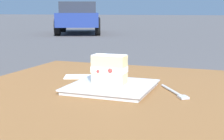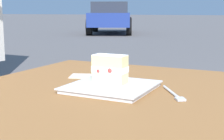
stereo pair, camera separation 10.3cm
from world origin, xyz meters
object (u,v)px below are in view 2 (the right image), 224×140
patio_table (156,130)px  paper_napkin (89,76)px  dessert_plate (112,87)px  dessert_fork (174,94)px  parked_car_near (111,17)px  cake_slice (110,69)px

patio_table → paper_napkin: paper_napkin is taller
patio_table → dessert_plate: (-0.15, 0.00, 0.12)m
dessert_fork → patio_table: bearing=-162.5°
dessert_fork → parked_car_near: size_ratio=0.04×
patio_table → cake_slice: (-0.16, 0.02, 0.17)m
cake_slice → paper_napkin: 0.21m
dessert_plate → cake_slice: cake_slice is taller
paper_napkin → dessert_fork: bearing=-20.1°
dessert_plate → cake_slice: bearing=135.2°
patio_table → dessert_plate: 0.19m
dessert_fork → paper_napkin: dessert_fork is taller
cake_slice → dessert_fork: bearing=-0.6°
cake_slice → parked_car_near: (-6.21, 12.56, -0.08)m
dessert_fork → parked_car_near: parked_car_near is taller
cake_slice → dessert_plate: bearing=-44.8°
patio_table → dessert_fork: dessert_fork is taller
paper_napkin → parked_car_near: size_ratio=0.04×
dessert_fork → paper_napkin: (-0.36, 0.13, -0.00)m
dessert_plate → dessert_fork: bearing=3.3°
parked_car_near → dessert_fork: bearing=-62.9°
cake_slice → parked_car_near: size_ratio=0.03×
dessert_plate → dessert_fork: size_ratio=1.68×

